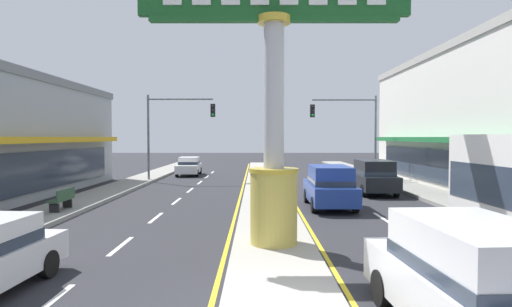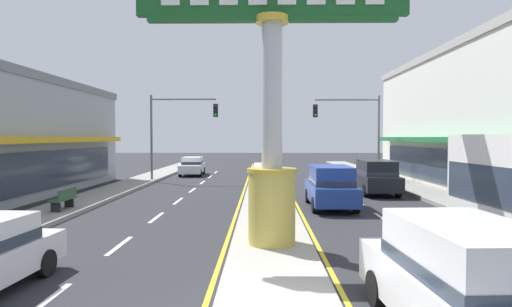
{
  "view_description": "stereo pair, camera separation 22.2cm",
  "coord_description": "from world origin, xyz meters",
  "px_view_note": "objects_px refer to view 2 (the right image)",
  "views": [
    {
      "loc": [
        -0.51,
        -7.63,
        3.19
      ],
      "look_at": [
        -0.5,
        7.9,
        2.6
      ],
      "focal_mm": 30.03,
      "sensor_mm": 36.0,
      "label": 1
    },
    {
      "loc": [
        -0.29,
        -7.63,
        3.19
      ],
      "look_at": [
        -0.5,
        7.9,
        2.6
      ],
      "focal_mm": 30.03,
      "sensor_mm": 36.0,
      "label": 2
    }
  ],
  "objects_px": {
    "suv_far_right_lane": "(376,176)",
    "traffic_light_left_side": "(176,122)",
    "traffic_light_right_side": "(355,123)",
    "suv_kerb_right": "(331,186)",
    "suv_near_left_lane": "(465,281)",
    "sedan_far_left_oncoming": "(192,166)",
    "district_sign": "(272,110)",
    "street_bench": "(64,198)"
  },
  "relations": [
    {
      "from": "suv_far_right_lane",
      "to": "traffic_light_left_side",
      "type": "bearing_deg",
      "value": 153.25
    },
    {
      "from": "traffic_light_right_side",
      "to": "suv_kerb_right",
      "type": "distance_m",
      "value": 12.69
    },
    {
      "from": "traffic_light_right_side",
      "to": "suv_near_left_lane",
      "type": "relative_size",
      "value": 1.32
    },
    {
      "from": "suv_near_left_lane",
      "to": "sedan_far_left_oncoming",
      "type": "bearing_deg",
      "value": 107.05
    },
    {
      "from": "traffic_light_right_side",
      "to": "suv_near_left_lane",
      "type": "bearing_deg",
      "value": -98.32
    },
    {
      "from": "district_sign",
      "to": "suv_kerb_right",
      "type": "distance_m",
      "value": 8.21
    },
    {
      "from": "street_bench",
      "to": "suv_far_right_lane",
      "type": "bearing_deg",
      "value": 23.98
    },
    {
      "from": "suv_kerb_right",
      "to": "street_bench",
      "type": "height_order",
      "value": "suv_kerb_right"
    },
    {
      "from": "district_sign",
      "to": "sedan_far_left_oncoming",
      "type": "distance_m",
      "value": 24.57
    },
    {
      "from": "district_sign",
      "to": "traffic_light_left_side",
      "type": "distance_m",
      "value": 19.33
    },
    {
      "from": "suv_near_left_lane",
      "to": "sedan_far_left_oncoming",
      "type": "relative_size",
      "value": 1.08
    },
    {
      "from": "sedan_far_left_oncoming",
      "to": "suv_kerb_right",
      "type": "bearing_deg",
      "value": -61.47
    },
    {
      "from": "district_sign",
      "to": "suv_far_right_lane",
      "type": "relative_size",
      "value": 1.69
    },
    {
      "from": "traffic_light_left_side",
      "to": "traffic_light_right_side",
      "type": "height_order",
      "value": "same"
    },
    {
      "from": "traffic_light_left_side",
      "to": "suv_far_right_lane",
      "type": "distance_m",
      "value": 14.42
    },
    {
      "from": "suv_far_right_lane",
      "to": "street_bench",
      "type": "height_order",
      "value": "suv_far_right_lane"
    },
    {
      "from": "traffic_light_left_side",
      "to": "traffic_light_right_side",
      "type": "relative_size",
      "value": 1.0
    },
    {
      "from": "traffic_light_left_side",
      "to": "suv_far_right_lane",
      "type": "relative_size",
      "value": 1.34
    },
    {
      "from": "traffic_light_right_side",
      "to": "sedan_far_left_oncoming",
      "type": "relative_size",
      "value": 1.42
    },
    {
      "from": "traffic_light_left_side",
      "to": "suv_kerb_right",
      "type": "bearing_deg",
      "value": -50.29
    },
    {
      "from": "traffic_light_right_side",
      "to": "suv_near_left_lane",
      "type": "xyz_separation_m",
      "value": [
        -3.58,
        -24.48,
        -3.26
      ]
    },
    {
      "from": "suv_far_right_lane",
      "to": "suv_near_left_lane",
      "type": "relative_size",
      "value": 0.99
    },
    {
      "from": "traffic_light_left_side",
      "to": "suv_far_right_lane",
      "type": "bearing_deg",
      "value": -26.75
    },
    {
      "from": "sedan_far_left_oncoming",
      "to": "street_bench",
      "type": "relative_size",
      "value": 2.72
    },
    {
      "from": "traffic_light_right_side",
      "to": "suv_far_right_lane",
      "type": "bearing_deg",
      "value": -92.37
    },
    {
      "from": "district_sign",
      "to": "suv_near_left_lane",
      "type": "bearing_deg",
      "value": -63.37
    },
    {
      "from": "district_sign",
      "to": "suv_far_right_lane",
      "type": "bearing_deg",
      "value": 62.78
    },
    {
      "from": "suv_near_left_lane",
      "to": "sedan_far_left_oncoming",
      "type": "distance_m",
      "value": 30.57
    },
    {
      "from": "district_sign",
      "to": "traffic_light_left_side",
      "type": "bearing_deg",
      "value": 109.38
    },
    {
      "from": "suv_near_left_lane",
      "to": "street_bench",
      "type": "height_order",
      "value": "suv_near_left_lane"
    },
    {
      "from": "district_sign",
      "to": "street_bench",
      "type": "distance_m",
      "value": 10.61
    },
    {
      "from": "suv_far_right_lane",
      "to": "suv_kerb_right",
      "type": "relative_size",
      "value": 1.0
    },
    {
      "from": "sedan_far_left_oncoming",
      "to": "traffic_light_right_side",
      "type": "bearing_deg",
      "value": -20.73
    },
    {
      "from": "suv_kerb_right",
      "to": "sedan_far_left_oncoming",
      "type": "bearing_deg",
      "value": 118.53
    },
    {
      "from": "traffic_light_right_side",
      "to": "suv_kerb_right",
      "type": "relative_size",
      "value": 1.34
    },
    {
      "from": "suv_far_right_lane",
      "to": "suv_near_left_lane",
      "type": "height_order",
      "value": "same"
    },
    {
      "from": "sedan_far_left_oncoming",
      "to": "traffic_light_left_side",
      "type": "bearing_deg",
      "value": -93.03
    },
    {
      "from": "traffic_light_right_side",
      "to": "suv_kerb_right",
      "type": "bearing_deg",
      "value": -107.0
    },
    {
      "from": "suv_near_left_lane",
      "to": "street_bench",
      "type": "xyz_separation_m",
      "value": [
        -11.34,
        11.05,
        -0.34
      ]
    },
    {
      "from": "district_sign",
      "to": "street_bench",
      "type": "bearing_deg",
      "value": 147.61
    },
    {
      "from": "suv_kerb_right",
      "to": "street_bench",
      "type": "distance_m",
      "value": 11.47
    },
    {
      "from": "district_sign",
      "to": "suv_far_right_lane",
      "type": "height_order",
      "value": "district_sign"
    }
  ]
}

